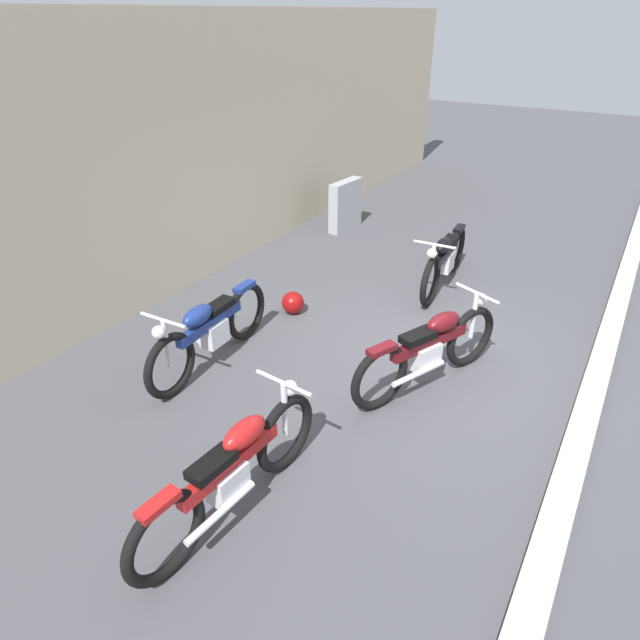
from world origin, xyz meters
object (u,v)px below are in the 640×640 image
object	(u,v)px
stone_marker	(345,205)
motorcycle_black	(444,259)
motorcycle_red	(233,471)
motorcycle_blue	(210,331)
helmet	(293,303)
motorcycle_maroon	(430,349)

from	to	relation	value
stone_marker	motorcycle_black	distance (m)	2.76
stone_marker	motorcycle_red	size ratio (longest dim) A/B	0.44
stone_marker	motorcycle_blue	xyz separation A→B (m)	(-4.65, -0.88, -0.00)
stone_marker	motorcycle_black	bearing A→B (deg)	-120.19
helmet	motorcycle_blue	bearing A→B (deg)	176.03
motorcycle_blue	motorcycle_black	bearing A→B (deg)	152.72
stone_marker	motorcycle_blue	distance (m)	4.73
motorcycle_red	motorcycle_black	bearing A→B (deg)	5.08
motorcycle_maroon	motorcycle_black	bearing A→B (deg)	39.54
stone_marker	motorcycle_maroon	distance (m)	4.85
stone_marker	motorcycle_blue	bearing A→B (deg)	-169.23
helmet	motorcycle_black	bearing A→B (deg)	-38.10
stone_marker	motorcycle_red	world-z (taller)	motorcycle_red
motorcycle_red	helmet	bearing A→B (deg)	30.52
motorcycle_maroon	motorcycle_red	size ratio (longest dim) A/B	0.95
stone_marker	motorcycle_maroon	world-z (taller)	motorcycle_maroon
stone_marker	helmet	bearing A→B (deg)	-162.74
stone_marker	helmet	distance (m)	3.34
motorcycle_red	motorcycle_maroon	bearing A→B (deg)	-10.65
motorcycle_black	motorcycle_blue	world-z (taller)	motorcycle_blue
helmet	motorcycle_blue	xyz separation A→B (m)	(-1.47, 0.10, 0.29)
helmet	motorcycle_black	world-z (taller)	motorcycle_black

